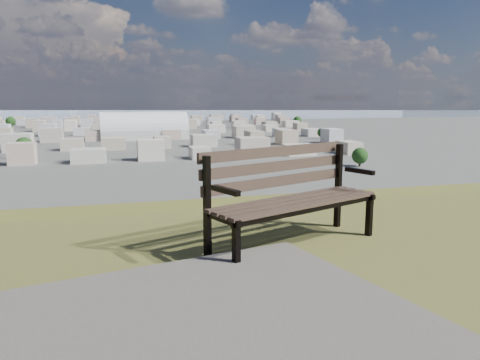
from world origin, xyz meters
name	(u,v)px	position (x,y,z in m)	size (l,w,h in m)	color
park_bench	(289,191)	(-0.97, 2.40, 25.52)	(1.85, 1.18, 0.93)	#433426
arena	(144,131)	(17.47, 306.66, 5.43)	(55.40, 25.05, 23.05)	beige
city_blocks	(115,126)	(0.00, 394.44, 3.50)	(395.00, 361.00, 7.00)	silver
city_trees	(74,132)	(-26.39, 319.00, 4.83)	(406.52, 387.20, 9.98)	#322619
bay_water	(113,112)	(0.00, 900.00, 0.00)	(2400.00, 700.00, 0.12)	#8AA0B0
far_hills	(89,98)	(-60.92, 1402.93, 25.47)	(2050.00, 340.00, 60.00)	#828AA2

